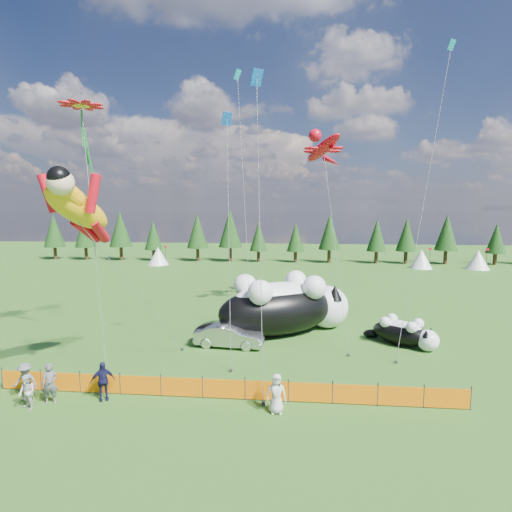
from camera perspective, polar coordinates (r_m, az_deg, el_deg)
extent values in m
plane|color=#173C0A|center=(22.51, -3.24, -16.31)|extent=(160.00, 160.00, 0.00)
cylinder|color=#262626|center=(23.96, -32.48, -14.52)|extent=(0.06, 0.06, 1.10)
cylinder|color=#262626|center=(22.83, -28.37, -15.31)|extent=(0.06, 0.06, 1.10)
cylinder|color=#262626|center=(21.84, -23.82, -16.09)|extent=(0.06, 0.06, 1.10)
cylinder|color=#262626|center=(20.98, -18.83, -16.83)|extent=(0.06, 0.06, 1.10)
cylinder|color=#262626|center=(20.29, -13.42, -17.49)|extent=(0.06, 0.06, 1.10)
cylinder|color=#262626|center=(19.77, -7.64, -18.03)|extent=(0.06, 0.06, 1.10)
cylinder|color=#262626|center=(19.45, -1.58, -18.41)|extent=(0.06, 0.06, 1.10)
cylinder|color=#262626|center=(19.33, 4.64, -18.60)|extent=(0.06, 0.06, 1.10)
cylinder|color=#262626|center=(19.42, 10.88, -18.58)|extent=(0.06, 0.06, 1.10)
cylinder|color=#262626|center=(19.71, 16.99, -18.36)|extent=(0.06, 0.06, 1.10)
cylinder|color=#262626|center=(20.19, 22.84, -17.97)|extent=(0.06, 0.06, 1.10)
cylinder|color=#262626|center=(20.86, 28.34, -17.45)|extent=(0.06, 0.06, 1.10)
cube|color=orange|center=(23.40, -30.47, -15.03)|extent=(2.00, 0.04, 0.90)
cube|color=orange|center=(22.34, -26.14, -15.82)|extent=(2.00, 0.04, 0.90)
cube|color=orange|center=(21.41, -21.37, -16.59)|extent=(2.00, 0.04, 0.90)
cube|color=orange|center=(20.63, -16.17, -17.30)|extent=(2.00, 0.04, 0.90)
cube|color=orange|center=(20.03, -10.57, -17.91)|extent=(2.00, 0.04, 0.90)
cube|color=orange|center=(19.61, -4.64, -18.37)|extent=(2.00, 0.04, 0.90)
cube|color=orange|center=(19.38, 1.52, -18.66)|extent=(2.00, 0.04, 0.90)
cube|color=orange|center=(19.37, 7.77, -18.75)|extent=(2.00, 0.04, 0.90)
cube|color=orange|center=(19.56, 13.96, -18.63)|extent=(2.00, 0.04, 0.90)
cube|color=orange|center=(19.95, 19.95, -18.32)|extent=(2.00, 0.04, 0.90)
cube|color=orange|center=(20.52, 25.63, -17.85)|extent=(2.00, 0.04, 0.90)
ellipsoid|color=black|center=(28.27, 3.15, -7.68)|extent=(9.69, 7.93, 3.53)
ellipsoid|color=white|center=(28.06, 3.16, -5.94)|extent=(7.24, 5.85, 2.15)
sphere|color=white|center=(30.38, 10.11, -7.14)|extent=(3.13, 3.13, 3.13)
sphere|color=#DA547C|center=(31.13, 12.15, -6.84)|extent=(0.44, 0.44, 0.44)
ellipsoid|color=black|center=(26.82, -5.98, -10.92)|extent=(3.06, 2.55, 1.37)
cone|color=black|center=(29.35, 11.20, -5.14)|extent=(1.10, 1.10, 1.10)
cone|color=black|center=(30.87, 9.17, -4.51)|extent=(1.10, 1.10, 1.10)
sphere|color=white|center=(30.02, 5.71, -3.60)|extent=(1.65, 1.65, 1.65)
sphere|color=white|center=(27.88, 8.33, -4.44)|extent=(1.65, 1.65, 1.65)
sphere|color=white|center=(28.22, -1.56, -4.24)|extent=(1.65, 1.65, 1.65)
sphere|color=white|center=(25.94, 0.62, -5.22)|extent=(1.65, 1.65, 1.65)
ellipsoid|color=black|center=(28.09, 19.94, -10.33)|extent=(4.05, 3.68, 1.50)
ellipsoid|color=white|center=(27.98, 19.97, -9.60)|extent=(3.01, 2.72, 0.92)
sphere|color=white|center=(27.52, 23.35, -11.02)|extent=(1.34, 1.34, 1.34)
sphere|color=#DA547C|center=(27.35, 24.49, -11.19)|extent=(0.19, 0.19, 0.19)
ellipsoid|color=black|center=(29.01, 16.20, -10.59)|extent=(1.28, 1.17, 0.58)
cone|color=black|center=(27.00, 23.12, -10.17)|extent=(0.47, 0.47, 0.47)
cone|color=black|center=(27.73, 23.69, -9.75)|extent=(0.47, 0.47, 0.47)
sphere|color=white|center=(28.06, 22.18, -8.94)|extent=(0.70, 0.70, 0.70)
sphere|color=white|center=(27.08, 21.36, -9.47)|extent=(0.70, 0.70, 0.70)
sphere|color=white|center=(28.69, 18.88, -8.46)|extent=(0.70, 0.70, 0.70)
sphere|color=white|center=(27.73, 17.95, -8.95)|extent=(0.70, 0.70, 0.70)
imported|color=#B9B8BE|center=(26.14, -3.86, -11.28)|extent=(4.52, 1.89, 1.45)
imported|color=#55565A|center=(21.19, -27.37, -15.87)|extent=(0.80, 0.67, 1.87)
imported|color=silver|center=(21.11, -29.94, -16.55)|extent=(0.89, 0.75, 1.58)
imported|color=#141438|center=(20.57, -21.07, -16.32)|extent=(1.20, 1.03, 1.82)
imported|color=#55565A|center=(22.11, -30.07, -15.24)|extent=(1.14, 0.60, 1.75)
imported|color=silver|center=(18.27, 2.92, -19.03)|extent=(0.91, 0.64, 1.75)
cylinder|color=#595959|center=(23.00, -16.62, -4.37)|extent=(0.03, 0.03, 10.70)
cube|color=#262626|center=(26.03, -10.51, -12.96)|extent=(0.15, 0.15, 0.16)
cylinder|color=#595959|center=(28.76, 11.06, 2.88)|extent=(0.03, 0.03, 16.94)
cube|color=#262626|center=(25.30, 13.06, -13.62)|extent=(0.15, 0.15, 0.16)
cylinder|color=#595959|center=(23.47, -22.22, 3.07)|extent=(0.03, 0.03, 15.89)
cube|color=#262626|center=(22.25, -20.44, -16.80)|extent=(0.15, 0.15, 0.16)
cube|color=#188730|center=(26.66, -23.44, 14.20)|extent=(0.19, 0.19, 4.15)
cylinder|color=#595959|center=(23.89, -3.92, 3.33)|extent=(0.03, 0.03, 15.68)
cube|color=#262626|center=(22.61, -3.62, -15.99)|extent=(0.15, 0.15, 0.16)
cylinder|color=#595959|center=(27.39, 23.12, 8.69)|extent=(0.03, 0.03, 21.35)
cube|color=#262626|center=(25.00, 19.35, -14.09)|extent=(0.15, 0.15, 0.16)
cylinder|color=#595959|center=(19.06, 0.55, 3.59)|extent=(0.03, 0.03, 15.73)
cube|color=#262626|center=(19.20, 1.06, -20.32)|extent=(0.15, 0.15, 0.16)
cylinder|color=#595959|center=(29.09, -1.70, 8.46)|extent=(0.03, 0.03, 20.31)
cube|color=#262626|center=(27.06, -0.55, -12.07)|extent=(0.15, 0.15, 0.16)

